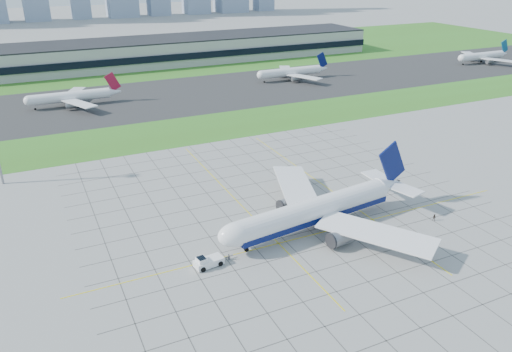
{
  "coord_description": "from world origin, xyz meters",
  "views": [
    {
      "loc": [
        -59.4,
        -93.56,
        63.44
      ],
      "look_at": [
        -4.38,
        22.63,
        7.0
      ],
      "focal_mm": 35.0,
      "sensor_mm": 36.0,
      "label": 1
    }
  ],
  "objects_px": {
    "airliner": "(316,210)",
    "distant_jet_3": "(482,56)",
    "crew_far": "(434,218)",
    "pushback_tug": "(207,262)",
    "distant_jet_2": "(292,72)",
    "crew_near": "(229,257)",
    "distant_jet_1": "(72,96)"
  },
  "relations": [
    {
      "from": "airliner",
      "to": "distant_jet_2",
      "type": "relative_size",
      "value": 1.39
    },
    {
      "from": "crew_near",
      "to": "distant_jet_3",
      "type": "relative_size",
      "value": 0.04
    },
    {
      "from": "airliner",
      "to": "crew_near",
      "type": "bearing_deg",
      "value": -178.02
    },
    {
      "from": "airliner",
      "to": "crew_near",
      "type": "xyz_separation_m",
      "value": [
        -25.41,
        -4.11,
        -4.31
      ]
    },
    {
      "from": "distant_jet_1",
      "to": "distant_jet_3",
      "type": "xyz_separation_m",
      "value": [
        255.14,
        -6.43,
        -0.0
      ]
    },
    {
      "from": "crew_far",
      "to": "distant_jet_2",
      "type": "distance_m",
      "value": 167.16
    },
    {
      "from": "pushback_tug",
      "to": "distant_jet_1",
      "type": "xyz_separation_m",
      "value": [
        -10.91,
        151.04,
        3.3
      ]
    },
    {
      "from": "distant_jet_3",
      "to": "crew_near",
      "type": "bearing_deg",
      "value": -148.86
    },
    {
      "from": "crew_near",
      "to": "pushback_tug",
      "type": "bearing_deg",
      "value": 102.49
    },
    {
      "from": "airliner",
      "to": "pushback_tug",
      "type": "height_order",
      "value": "airliner"
    },
    {
      "from": "crew_near",
      "to": "crew_far",
      "type": "distance_m",
      "value": 56.12
    },
    {
      "from": "crew_near",
      "to": "airliner",
      "type": "bearing_deg",
      "value": -71.27
    },
    {
      "from": "pushback_tug",
      "to": "crew_near",
      "type": "relative_size",
      "value": 6.21
    },
    {
      "from": "airliner",
      "to": "distant_jet_1",
      "type": "xyz_separation_m",
      "value": [
        -41.67,
        146.65,
        -0.6
      ]
    },
    {
      "from": "distant_jet_1",
      "to": "distant_jet_2",
      "type": "bearing_deg",
      "value": 1.86
    },
    {
      "from": "distant_jet_1",
      "to": "crew_near",
      "type": "bearing_deg",
      "value": -83.85
    },
    {
      "from": "pushback_tug",
      "to": "distant_jet_2",
      "type": "relative_size",
      "value": 0.23
    },
    {
      "from": "airliner",
      "to": "distant_jet_1",
      "type": "bearing_deg",
      "value": 98.65
    },
    {
      "from": "pushback_tug",
      "to": "distant_jet_2",
      "type": "xyz_separation_m",
      "value": [
        107.5,
        154.88,
        3.3
      ]
    },
    {
      "from": "airliner",
      "to": "distant_jet_3",
      "type": "height_order",
      "value": "airliner"
    },
    {
      "from": "distant_jet_3",
      "to": "distant_jet_1",
      "type": "bearing_deg",
      "value": 178.56
    },
    {
      "from": "distant_jet_1",
      "to": "crew_far",
      "type": "bearing_deg",
      "value": -65.31
    },
    {
      "from": "distant_jet_2",
      "to": "pushback_tug",
      "type": "bearing_deg",
      "value": -124.76
    },
    {
      "from": "crew_far",
      "to": "distant_jet_3",
      "type": "distance_m",
      "value": 236.89
    },
    {
      "from": "distant_jet_3",
      "to": "crew_far",
      "type": "bearing_deg",
      "value": -140.62
    },
    {
      "from": "crew_near",
      "to": "distant_jet_3",
      "type": "height_order",
      "value": "distant_jet_3"
    },
    {
      "from": "crew_far",
      "to": "distant_jet_1",
      "type": "relative_size",
      "value": 0.04
    },
    {
      "from": "airliner",
      "to": "pushback_tug",
      "type": "xyz_separation_m",
      "value": [
        -30.76,
        -4.39,
        -3.91
      ]
    },
    {
      "from": "distant_jet_3",
      "to": "airliner",
      "type": "bearing_deg",
      "value": -146.7
    },
    {
      "from": "pushback_tug",
      "to": "crew_near",
      "type": "bearing_deg",
      "value": -4.26
    },
    {
      "from": "crew_far",
      "to": "distant_jet_3",
      "type": "bearing_deg",
      "value": 87.45
    },
    {
      "from": "airliner",
      "to": "crew_far",
      "type": "relative_size",
      "value": 32.23
    }
  ]
}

